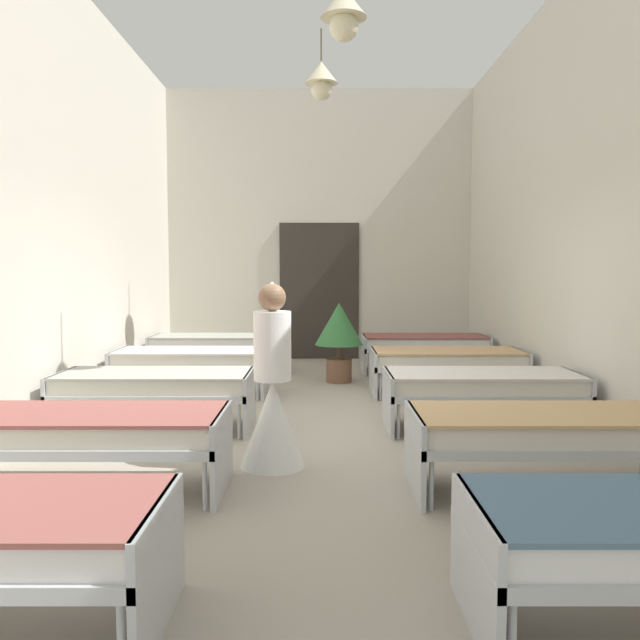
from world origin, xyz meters
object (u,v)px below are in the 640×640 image
bed_left_row_1 (92,431)px  bed_left_row_4 (216,344)px  nurse_near_aisle (274,401)px  potted_plant (340,330)px  bed_left_row_3 (192,360)px  bed_right_row_1 (547,431)px  bed_right_row_3 (448,360)px  bed_right_row_4 (425,344)px  bed_right_row_2 (484,386)px  bed_left_row_2 (156,386)px

bed_left_row_1 → bed_left_row_4: same height
nurse_near_aisle → potted_plant: (0.65, 3.91, 0.20)m
bed_left_row_3 → bed_right_row_1: bearing=-48.0°
bed_left_row_1 → bed_right_row_1: (3.23, 0.00, 0.00)m
bed_left_row_3 → bed_left_row_4: size_ratio=1.00×
bed_right_row_3 → bed_right_row_4: size_ratio=1.00×
bed_left_row_4 → bed_right_row_4: size_ratio=1.00×
bed_left_row_1 → bed_right_row_2: same height
bed_left_row_1 → bed_left_row_3: 3.58m
bed_right_row_1 → bed_left_row_3: same height
bed_left_row_1 → potted_plant: size_ratio=1.70×
bed_right_row_1 → bed_right_row_3: size_ratio=1.00×
bed_right_row_2 → bed_left_row_2: bearing=180.0°
bed_right_row_4 → bed_right_row_2: bearing=-90.0°
bed_right_row_3 → bed_right_row_4: same height
bed_left_row_2 → bed_right_row_3: size_ratio=1.00×
bed_left_row_2 → bed_left_row_4: bearing=90.0°
bed_right_row_2 → bed_right_row_4: (0.00, 3.58, 0.00)m
nurse_near_aisle → bed_left_row_2: bearing=68.7°
bed_right_row_1 → bed_right_row_3: same height
bed_left_row_2 → nurse_near_aisle: bearing=-43.9°
bed_right_row_2 → bed_right_row_4: size_ratio=1.00×
bed_right_row_3 → nurse_near_aisle: 3.59m
bed_right_row_4 → bed_left_row_2: bearing=-132.0°
bed_left_row_1 → bed_right_row_4: same height
bed_left_row_1 → bed_left_row_2: 1.79m
nurse_near_aisle → bed_right_row_2: bearing=-36.2°
bed_left_row_2 → potted_plant: bearing=55.1°
bed_right_row_1 → bed_left_row_2: bearing=151.0°
nurse_near_aisle → potted_plant: size_ratio=1.33×
bed_left_row_1 → bed_right_row_1: size_ratio=1.00×
bed_left_row_1 → bed_left_row_4: 5.37m
bed_right_row_2 → bed_right_row_3: same height
bed_left_row_4 → nurse_near_aisle: bearing=-75.4°
bed_right_row_4 → potted_plant: 1.62m
nurse_near_aisle → bed_right_row_1: bearing=-84.0°
bed_left_row_2 → bed_right_row_2: 3.23m
bed_right_row_3 → bed_left_row_4: same height
bed_left_row_3 → potted_plant: 2.13m
bed_right_row_1 → bed_right_row_2: bearing=90.0°
bed_right_row_4 → bed_left_row_1: bearing=-121.0°
bed_left_row_3 → nurse_near_aisle: (1.25, -2.99, 0.09)m
bed_left_row_1 → bed_left_row_4: (0.00, 5.37, 0.00)m
bed_right_row_1 → bed_left_row_3: size_ratio=1.00×
bed_left_row_3 → bed_right_row_3: same height
bed_right_row_1 → bed_left_row_2: same height
bed_left_row_2 → bed_right_row_4: size_ratio=1.00×
bed_left_row_1 → bed_right_row_3: same height
bed_left_row_1 → potted_plant: potted_plant is taller
bed_left_row_3 → bed_right_row_3: 3.23m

